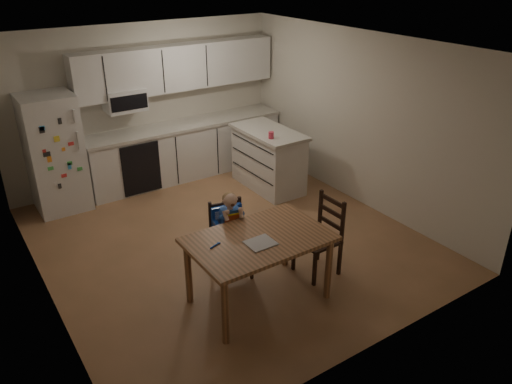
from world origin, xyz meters
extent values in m
cube|color=olive|center=(0.00, 0.00, -0.01)|extent=(4.50, 5.00, 0.01)
cube|color=beige|center=(0.00, 2.50, 1.25)|extent=(4.50, 0.02, 2.50)
cube|color=beige|center=(-2.25, 0.00, 1.25)|extent=(0.02, 5.00, 2.50)
cube|color=beige|center=(2.25, 0.00, 1.25)|extent=(0.02, 5.00, 2.50)
cube|color=white|center=(0.00, 0.00, 2.50)|extent=(4.50, 5.00, 0.01)
cube|color=silver|center=(-1.55, 2.15, 0.85)|extent=(0.72, 0.70, 1.70)
cube|color=silver|center=(0.53, 2.20, 0.43)|extent=(3.34, 0.60, 0.86)
cube|color=beige|center=(0.53, 2.19, 0.89)|extent=(3.37, 0.62, 0.05)
cube|color=black|center=(-0.39, 1.89, 0.43)|extent=(0.60, 0.02, 0.80)
cube|color=silver|center=(0.53, 2.33, 1.80)|extent=(3.34, 0.34, 0.70)
cube|color=silver|center=(-0.39, 2.30, 1.42)|extent=(0.60, 0.38, 0.33)
cube|color=silver|center=(1.40, 1.05, 0.45)|extent=(0.62, 1.23, 0.90)
cube|color=beige|center=(1.40, 1.05, 0.93)|extent=(0.68, 1.29, 0.05)
cylinder|color=#C12D44|center=(1.21, 0.72, 1.01)|extent=(0.08, 0.08, 0.10)
cube|color=brown|center=(-0.36, -1.29, 0.76)|extent=(1.45, 0.93, 0.04)
cylinder|color=brown|center=(-1.00, -1.68, 0.37)|extent=(0.07, 0.07, 0.74)
cylinder|color=brown|center=(-1.00, -0.91, 0.37)|extent=(0.07, 0.07, 0.74)
cylinder|color=brown|center=(0.28, -1.68, 0.37)|extent=(0.07, 0.07, 0.74)
cylinder|color=brown|center=(0.28, -0.91, 0.37)|extent=(0.07, 0.07, 0.74)
cube|color=silver|center=(-0.41, -1.39, 0.78)|extent=(0.28, 0.25, 0.01)
cylinder|color=#1541AF|center=(-0.83, -1.19, 0.79)|extent=(0.12, 0.06, 0.02)
cube|color=black|center=(-0.36, -0.72, 0.41)|extent=(0.46, 0.46, 0.03)
cube|color=black|center=(-0.57, -0.86, 0.20)|extent=(0.04, 0.04, 0.40)
cube|color=black|center=(-0.50, -0.51, 0.20)|extent=(0.04, 0.04, 0.40)
cube|color=black|center=(-0.22, -0.93, 0.20)|extent=(0.04, 0.04, 0.40)
cube|color=black|center=(-0.15, -0.58, 0.20)|extent=(0.04, 0.04, 0.40)
cube|color=black|center=(-0.33, -0.54, 0.66)|extent=(0.40, 0.11, 0.47)
cube|color=#1541AF|center=(-0.36, -0.72, 0.47)|extent=(0.41, 0.38, 0.09)
cube|color=#1541AF|center=(-0.34, -0.59, 0.68)|extent=(0.36, 0.12, 0.32)
cube|color=#5B8AE7|center=(-0.36, -0.74, 0.53)|extent=(0.32, 0.29, 0.02)
cube|color=#2531B4|center=(-0.36, -0.71, 0.74)|extent=(0.23, 0.17, 0.25)
cube|color=red|center=(-0.37, -0.77, 0.73)|extent=(0.18, 0.04, 0.19)
sphere|color=beige|center=(-0.36, -0.72, 0.97)|extent=(0.19, 0.19, 0.16)
ellipsoid|color=olive|center=(-0.36, -0.72, 0.99)|extent=(0.19, 0.18, 0.13)
cube|color=black|center=(0.49, -1.24, 0.43)|extent=(0.42, 0.42, 0.03)
cube|color=black|center=(0.30, -1.05, 0.21)|extent=(0.04, 0.04, 0.42)
cube|color=black|center=(0.68, -1.05, 0.21)|extent=(0.04, 0.04, 0.42)
cube|color=black|center=(0.30, -1.43, 0.21)|extent=(0.04, 0.04, 0.42)
cube|color=black|center=(0.68, -1.43, 0.21)|extent=(0.04, 0.04, 0.42)
cube|color=black|center=(0.68, -1.24, 0.70)|extent=(0.04, 0.42, 0.50)
camera|label=1|loc=(-2.84, -4.96, 3.43)|focal=35.00mm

